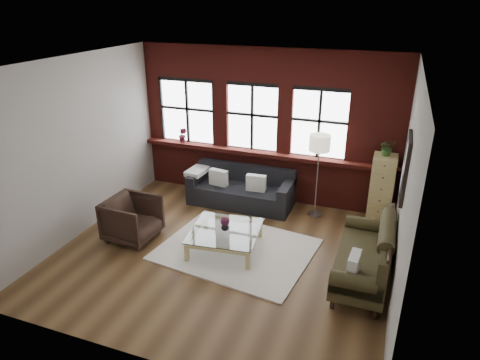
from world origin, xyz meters
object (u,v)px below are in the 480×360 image
(vase, at_px, (225,227))
(drawer_chest, at_px, (381,190))
(coffee_table, at_px, (225,240))
(dark_sofa, at_px, (241,187))
(floor_lamp, at_px, (317,173))
(vintage_settee, at_px, (363,251))
(armchair, at_px, (132,219))

(vase, xyz_separation_m, drawer_chest, (2.44, 1.91, 0.25))
(coffee_table, distance_m, drawer_chest, 3.14)
(dark_sofa, distance_m, floor_lamp, 1.66)
(vase, bearing_deg, floor_lamp, 56.02)
(vintage_settee, relative_size, drawer_chest, 1.38)
(coffee_table, bearing_deg, dark_sofa, 101.18)
(armchair, relative_size, floor_lamp, 0.47)
(vintage_settee, bearing_deg, dark_sofa, 145.30)
(vase, height_order, floor_lamp, floor_lamp)
(dark_sofa, distance_m, coffee_table, 1.81)
(vase, bearing_deg, coffee_table, -90.00)
(dark_sofa, xyz_separation_m, vintage_settee, (2.65, -1.84, 0.12))
(vase, relative_size, drawer_chest, 0.10)
(vintage_settee, distance_m, drawer_chest, 2.00)
(armchair, bearing_deg, vase, -79.56)
(coffee_table, height_order, floor_lamp, floor_lamp)
(vintage_settee, xyz_separation_m, armchair, (-4.02, -0.16, -0.12))
(drawer_chest, bearing_deg, dark_sofa, -176.88)
(coffee_table, bearing_deg, vase, 90.00)
(dark_sofa, height_order, vase, dark_sofa)
(vintage_settee, height_order, coffee_table, vintage_settee)
(drawer_chest, height_order, floor_lamp, floor_lamp)
(drawer_chest, bearing_deg, vintage_settee, -93.77)
(armchair, xyz_separation_m, drawer_chest, (4.15, 2.15, 0.30))
(vintage_settee, height_order, floor_lamp, floor_lamp)
(vintage_settee, xyz_separation_m, vase, (-2.31, 0.08, -0.07))
(floor_lamp, bearing_deg, vintage_settee, -60.16)
(vintage_settee, xyz_separation_m, floor_lamp, (-1.08, 1.89, 0.40))
(vintage_settee, xyz_separation_m, coffee_table, (-2.31, 0.08, -0.33))
(dark_sofa, height_order, armchair, armchair)
(dark_sofa, relative_size, vintage_settee, 1.13)
(dark_sofa, distance_m, vintage_settee, 3.23)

